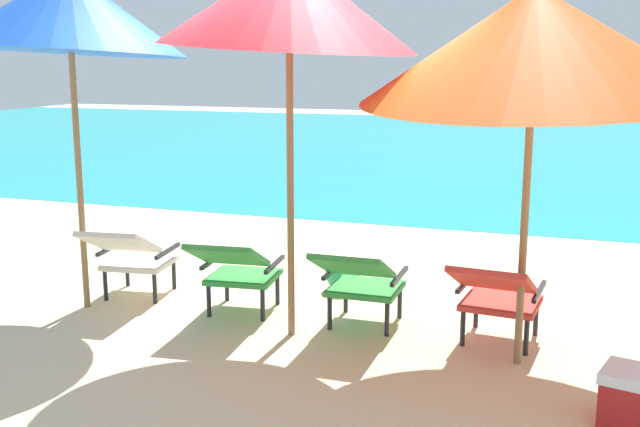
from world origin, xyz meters
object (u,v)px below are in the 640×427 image
lounge_chair_far_left (130,254)px  beach_ball (342,273)px  lounge_chair_near_left (236,268)px  lounge_chair_far_right (497,293)px  beach_umbrella_left (69,11)px  beach_umbrella_right (534,43)px  lounge_chair_near_right (360,279)px  beach_umbrella_center (289,2)px

lounge_chair_far_left → beach_ball: (1.58, 0.86, -0.25)m
lounge_chair_near_left → lounge_chair_far_right: bearing=-0.2°
lounge_chair_near_left → lounge_chair_far_right: 1.98m
beach_umbrella_left → beach_umbrella_right: 3.44m
lounge_chair_near_right → beach_ball: lounge_chair_near_right is taller
lounge_chair_near_right → beach_umbrella_right: bearing=-11.8°
lounge_chair_far_left → beach_umbrella_right: (3.17, -0.32, 1.68)m
lounge_chair_far_left → lounge_chair_near_right: same height
beach_umbrella_center → lounge_chair_near_left: bearing=158.4°
lounge_chair_near_left → beach_ball: bearing=59.6°
beach_umbrella_left → lounge_chair_far_right: bearing=2.8°
lounge_chair_far_left → beach_ball: size_ratio=3.09×
lounge_chair_near_right → beach_umbrella_right: 2.06m
lounge_chair_far_right → beach_umbrella_right: 1.71m
lounge_chair_far_left → lounge_chair_far_right: same height
lounge_chair_near_left → beach_umbrella_left: 2.33m
lounge_chair_near_left → lounge_chair_far_right: same height
beach_ball → beach_umbrella_left: bearing=-148.5°
lounge_chair_near_left → beach_umbrella_right: 2.75m
lounge_chair_far_left → lounge_chair_near_left: same height
lounge_chair_far_left → beach_umbrella_left: (-0.26, -0.26, 1.94)m
lounge_chair_near_right → beach_umbrella_center: (-0.45, -0.23, 1.96)m
beach_umbrella_center → beach_umbrella_right: size_ratio=1.00×
lounge_chair_far_right → beach_umbrella_center: bearing=-171.9°
lounge_chair_far_right → lounge_chair_far_left: bearing=178.0°
lounge_chair_near_right → beach_ball: (-0.43, 0.94, -0.25)m
lounge_chair_far_left → beach_umbrella_left: bearing=-134.9°
lounge_chair_far_left → beach_umbrella_left: size_ratio=0.35×
beach_umbrella_left → beach_umbrella_center: 1.81m
beach_umbrella_left → beach_ball: 3.08m
lounge_chair_near_left → lounge_chair_near_right: 0.99m
lounge_chair_near_right → lounge_chair_far_left: bearing=177.8°
lounge_chair_near_left → beach_umbrella_right: (2.16, -0.23, 1.68)m
beach_ball → lounge_chair_far_right: bearing=-34.3°
lounge_chair_far_left → beach_umbrella_left: 1.98m
lounge_chair_near_left → lounge_chair_near_right: bearing=1.1°
beach_umbrella_left → beach_umbrella_center: bearing=-1.5°
lounge_chair_near_right → lounge_chair_far_right: same height
beach_umbrella_center → beach_ball: bearing=88.8°
lounge_chair_near_left → lounge_chair_far_right: (1.98, -0.01, 0.00)m
lounge_chair_far_left → lounge_chair_near_right: bearing=-2.2°
lounge_chair_near_left → beach_umbrella_center: beach_umbrella_center is taller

